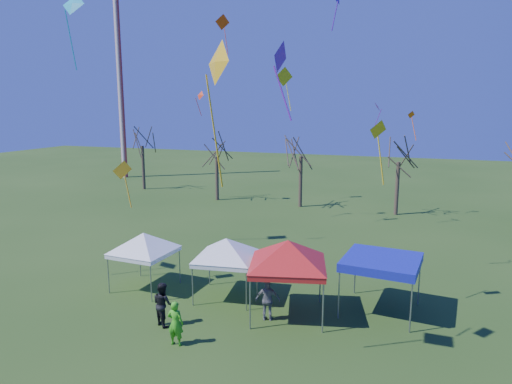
% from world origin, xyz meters
% --- Properties ---
extents(ground, '(140.00, 140.00, 0.00)m').
position_xyz_m(ground, '(0.00, 0.00, 0.00)').
color(ground, '#264516').
rests_on(ground, ground).
extents(radio_mast, '(0.70, 0.70, 25.00)m').
position_xyz_m(radio_mast, '(-28.00, 34.00, 12.50)').
color(radio_mast, silver).
rests_on(radio_mast, ground).
extents(tree_0, '(3.83, 3.83, 8.44)m').
position_xyz_m(tree_0, '(-20.85, 27.38, 6.49)').
color(tree_0, '#3D2D21').
rests_on(tree_0, ground).
extents(tree_1, '(3.42, 3.42, 7.54)m').
position_xyz_m(tree_1, '(-10.77, 24.65, 5.79)').
color(tree_1, '#3D2D21').
rests_on(tree_1, ground).
extents(tree_2, '(3.71, 3.71, 8.18)m').
position_xyz_m(tree_2, '(-2.37, 24.38, 6.29)').
color(tree_2, '#3D2D21').
rests_on(tree_2, ground).
extents(tree_3, '(3.59, 3.59, 7.91)m').
position_xyz_m(tree_3, '(6.03, 24.04, 6.08)').
color(tree_3, '#3D2D21').
rests_on(tree_3, ground).
extents(tent_white_west, '(3.77, 3.77, 3.33)m').
position_xyz_m(tent_white_west, '(-5.15, 3.29, 2.69)').
color(tent_white_west, gray).
rests_on(tent_white_west, ground).
extents(tent_white_mid, '(3.80, 3.80, 3.38)m').
position_xyz_m(tent_white_mid, '(-0.85, 3.65, 2.73)').
color(tent_white_mid, gray).
rests_on(tent_white_mid, ground).
extents(tent_red, '(4.35, 4.35, 3.94)m').
position_xyz_m(tent_red, '(2.41, 2.76, 3.18)').
color(tent_red, gray).
rests_on(tent_red, ground).
extents(tent_blue, '(3.49, 3.49, 2.50)m').
position_xyz_m(tent_blue, '(6.22, 4.48, 2.30)').
color(tent_blue, gray).
rests_on(tent_blue, ground).
extents(person_grey, '(1.13, 0.67, 1.81)m').
position_xyz_m(person_grey, '(1.76, 2.00, 0.90)').
color(person_grey, slate).
rests_on(person_grey, ground).
extents(person_dark, '(1.12, 1.04, 1.85)m').
position_xyz_m(person_dark, '(-2.26, 0.13, 0.93)').
color(person_dark, black).
rests_on(person_dark, ground).
extents(person_green, '(0.67, 0.45, 1.78)m').
position_xyz_m(person_green, '(-0.94, -1.15, 0.89)').
color(person_green, green).
rests_on(person_green, ground).
extents(kite_17, '(0.95, 0.97, 2.80)m').
position_xyz_m(kite_17, '(5.77, 4.60, 8.03)').
color(kite_17, yellow).
rests_on(kite_17, ground).
extents(kite_11, '(1.24, 1.24, 3.12)m').
position_xyz_m(kite_11, '(-1.91, 16.93, 11.11)').
color(kite_11, yellow).
rests_on(kite_11, ground).
extents(kite_27, '(0.66, 1.02, 2.49)m').
position_xyz_m(kite_27, '(3.12, -1.19, 10.54)').
color(kite_27, purple).
rests_on(kite_27, ground).
extents(kite_22, '(0.89, 0.87, 2.39)m').
position_xyz_m(kite_22, '(6.82, 23.49, 8.26)').
color(kite_22, '#FF620D').
rests_on(kite_22, ground).
extents(kite_2, '(1.33, 1.39, 3.42)m').
position_xyz_m(kite_2, '(-9.27, 22.98, 16.22)').
color(kite_2, '#FF450D').
rests_on(kite_2, ground).
extents(kite_19, '(0.69, 0.92, 2.21)m').
position_xyz_m(kite_19, '(4.25, 22.48, 8.97)').
color(kite_19, purple).
rests_on(kite_19, ground).
extents(kite_8, '(1.49, 0.88, 4.30)m').
position_xyz_m(kite_8, '(-11.60, 7.02, 14.73)').
color(kite_8, '#0DA8C4').
rests_on(kite_8, ground).
extents(kite_5, '(1.31, 1.19, 4.57)m').
position_xyz_m(kite_5, '(1.51, -2.38, 10.30)').
color(kite_5, gold).
rests_on(kite_5, ground).
extents(kite_1, '(0.90, 1.17, 2.41)m').
position_xyz_m(kite_1, '(-6.17, 3.26, 5.97)').
color(kite_1, yellow).
rests_on(kite_1, ground).
extents(kite_13, '(0.96, 0.81, 2.28)m').
position_xyz_m(kite_13, '(-11.46, 22.77, 9.96)').
color(kite_13, red).
rests_on(kite_13, ground).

